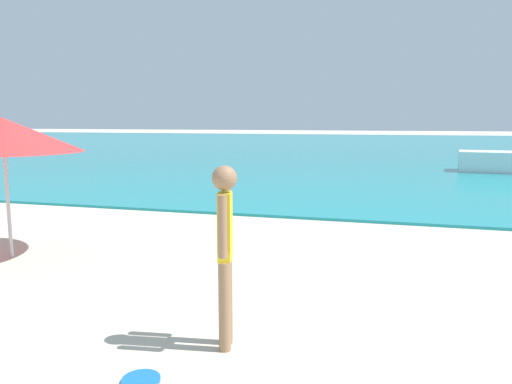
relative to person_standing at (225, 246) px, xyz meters
name	(u,v)px	position (x,y,z in m)	size (l,w,h in m)	color
water	(368,145)	(-0.63, 35.69, -0.89)	(160.00, 60.00, 0.06)	teal
person_standing	(225,246)	(0.00, 0.00, 0.00)	(0.21, 0.37, 1.61)	#936B4C
frisbee	(141,380)	(-0.43, -0.73, -0.90)	(0.30, 0.30, 0.03)	blue
beach_umbrella	(3,135)	(-3.96, 1.82, 0.87)	(2.18, 2.18, 2.03)	#B7B7BC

